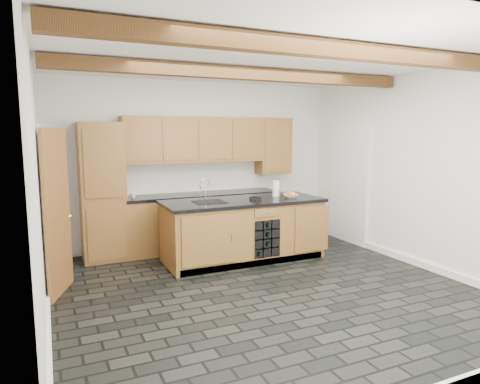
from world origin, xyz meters
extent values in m
plane|color=black|center=(0.00, 0.00, 0.00)|extent=(5.00, 5.00, 0.00)
plane|color=white|center=(0.00, 2.50, 1.40)|extent=(5.00, 0.00, 5.00)
plane|color=white|center=(-2.50, 0.00, 1.40)|extent=(0.00, 5.00, 5.00)
plane|color=white|center=(2.50, 0.00, 1.40)|extent=(0.00, 5.00, 5.00)
plane|color=white|center=(0.00, 0.00, 2.80)|extent=(5.00, 5.00, 0.00)
cube|color=brown|center=(0.00, -1.20, 2.70)|extent=(4.90, 0.15, 0.15)
cube|color=brown|center=(0.00, 0.60, 2.70)|extent=(4.90, 0.15, 0.15)
cube|color=white|center=(-2.48, 0.00, 0.05)|extent=(0.04, 5.00, 0.10)
cube|color=white|center=(2.48, 0.00, 0.05)|extent=(0.04, 5.00, 0.10)
cube|color=white|center=(-2.47, 1.30, 1.02)|extent=(0.06, 0.94, 2.04)
cube|color=olive|center=(-2.32, 0.95, 1.00)|extent=(0.31, 0.77, 2.00)
cube|color=white|center=(2.47, 1.50, 1.02)|extent=(0.06, 0.98, 2.04)
cube|color=black|center=(2.50, 1.50, 1.00)|extent=(0.02, 0.86, 1.96)
cube|color=olive|center=(-1.65, 2.20, 1.05)|extent=(0.65, 0.60, 2.10)
cube|color=olive|center=(-0.02, 2.20, 0.44)|extent=(2.60, 0.60, 0.88)
cube|color=black|center=(-0.02, 2.20, 0.91)|extent=(2.64, 0.62, 0.05)
cube|color=white|center=(-0.02, 2.49, 1.19)|extent=(2.60, 0.02, 0.52)
cube|color=olive|center=(-0.12, 2.33, 1.83)|extent=(2.40, 0.35, 0.75)
cube|color=olive|center=(1.38, 2.33, 1.70)|extent=(0.60, 0.35, 1.00)
cube|color=olive|center=(0.30, 1.30, 0.44)|extent=(2.40, 0.90, 0.88)
cube|color=black|center=(0.30, 1.30, 0.91)|extent=(2.46, 0.96, 0.05)
cube|color=olive|center=(-0.42, 0.84, 0.48)|extent=(0.80, 0.02, 0.70)
cube|color=olive|center=(1.25, 0.84, 0.48)|extent=(0.60, 0.02, 0.70)
cube|color=black|center=(0.48, 0.99, 0.40)|extent=(0.42, 0.30, 0.56)
cylinder|color=black|center=(0.48, 0.95, 0.61)|extent=(0.07, 0.26, 0.07)
cylinder|color=black|center=(0.48, 0.95, 0.33)|extent=(0.07, 0.26, 0.07)
cylinder|color=black|center=(0.34, 0.95, 0.19)|extent=(0.07, 0.26, 0.07)
cylinder|color=black|center=(0.48, 0.95, 0.47)|extent=(0.07, 0.26, 0.07)
cube|color=black|center=(-0.25, 1.30, 0.93)|extent=(0.45, 0.40, 0.02)
cylinder|color=silver|center=(-0.25, 1.48, 1.03)|extent=(0.02, 0.02, 0.20)
torus|color=silver|center=(-0.25, 1.48, 1.17)|extent=(0.18, 0.02, 0.18)
cylinder|color=silver|center=(-0.33, 1.48, 0.97)|extent=(0.02, 0.02, 0.08)
cylinder|color=silver|center=(-0.17, 1.48, 0.97)|extent=(0.02, 0.02, 0.08)
cube|color=black|center=(0.47, 1.23, 0.95)|extent=(0.18, 0.12, 0.04)
cylinder|color=black|center=(0.47, 1.23, 0.97)|extent=(0.11, 0.11, 0.01)
imported|color=white|center=(1.07, 1.17, 0.96)|extent=(0.29, 0.29, 0.06)
sphere|color=red|center=(1.12, 1.17, 0.99)|extent=(0.07, 0.07, 0.07)
sphere|color=orange|center=(1.08, 1.22, 0.99)|extent=(0.07, 0.07, 0.07)
sphere|color=#5B8925|center=(1.03, 1.20, 0.99)|extent=(0.07, 0.07, 0.07)
sphere|color=red|center=(1.03, 1.14, 0.99)|extent=(0.07, 0.07, 0.07)
sphere|color=#F1A31B|center=(1.08, 1.12, 0.99)|extent=(0.07, 0.07, 0.07)
cylinder|color=white|center=(0.92, 1.39, 1.06)|extent=(0.11, 0.11, 0.25)
imported|color=white|center=(-1.20, 2.17, 0.97)|extent=(0.10, 0.10, 0.08)
camera|label=1|loc=(-2.42, -4.54, 1.95)|focal=32.00mm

